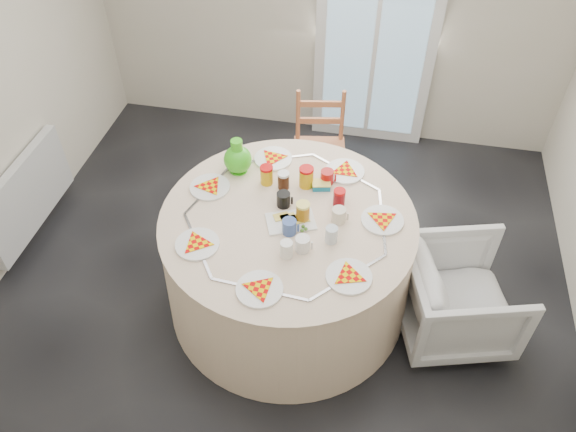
% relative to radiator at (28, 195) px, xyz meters
% --- Properties ---
extents(floor, '(4.00, 4.00, 0.00)m').
position_rel_radiator_xyz_m(floor, '(1.94, -0.20, -0.38)').
color(floor, black).
rests_on(floor, ground).
extents(glass_door, '(1.00, 0.08, 2.10)m').
position_rel_radiator_xyz_m(glass_door, '(2.34, 1.75, 0.67)').
color(glass_door, silver).
rests_on(glass_door, floor).
extents(radiator, '(0.07, 1.00, 0.55)m').
position_rel_radiator_xyz_m(radiator, '(0.00, 0.00, 0.00)').
color(radiator, silver).
rests_on(radiator, floor).
extents(table, '(1.62, 1.62, 0.82)m').
position_rel_radiator_xyz_m(table, '(2.00, -0.25, -0.01)').
color(table, beige).
rests_on(table, floor).
extents(wooden_chair, '(0.46, 0.45, 0.90)m').
position_rel_radiator_xyz_m(wooden_chair, '(2.03, 0.85, 0.09)').
color(wooden_chair, '#A45636').
rests_on(wooden_chair, floor).
extents(armchair, '(0.80, 0.83, 0.70)m').
position_rel_radiator_xyz_m(armchair, '(3.11, -0.28, 0.01)').
color(armchair, silver).
rests_on(armchair, floor).
extents(place_settings, '(1.80, 1.80, 0.03)m').
position_rel_radiator_xyz_m(place_settings, '(2.00, -0.25, 0.39)').
color(place_settings, silver).
rests_on(place_settings, table).
extents(jar_cluster, '(0.57, 0.32, 0.16)m').
position_rel_radiator_xyz_m(jar_cluster, '(2.03, -0.02, 0.44)').
color(jar_cluster, '#AE4B25').
rests_on(jar_cluster, table).
extents(butter_tub, '(0.13, 0.11, 0.05)m').
position_rel_radiator_xyz_m(butter_tub, '(2.16, 0.05, 0.41)').
color(butter_tub, '#11739C').
rests_on(butter_tub, table).
extents(green_pitcher, '(0.23, 0.23, 0.24)m').
position_rel_radiator_xyz_m(green_pitcher, '(1.60, 0.12, 0.49)').
color(green_pitcher, green).
rests_on(green_pitcher, table).
extents(cheese_platter, '(0.34, 0.28, 0.04)m').
position_rel_radiator_xyz_m(cheese_platter, '(2.03, -0.29, 0.39)').
color(cheese_platter, white).
rests_on(cheese_platter, table).
extents(mugs_glasses, '(0.71, 0.71, 0.12)m').
position_rel_radiator_xyz_m(mugs_glasses, '(2.13, -0.27, 0.43)').
color(mugs_glasses, '#AEAEAE').
rests_on(mugs_glasses, table).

